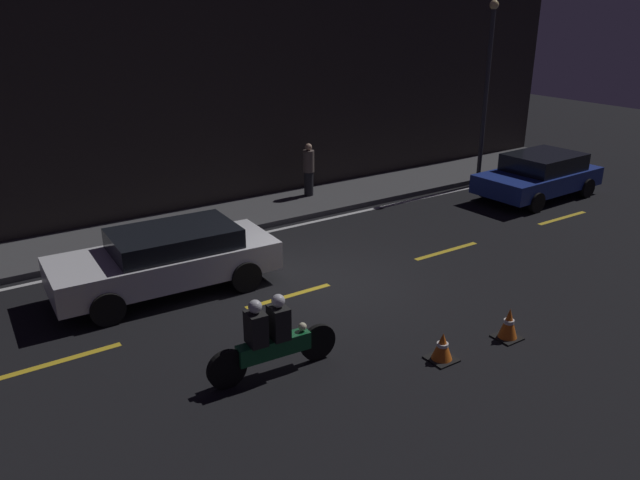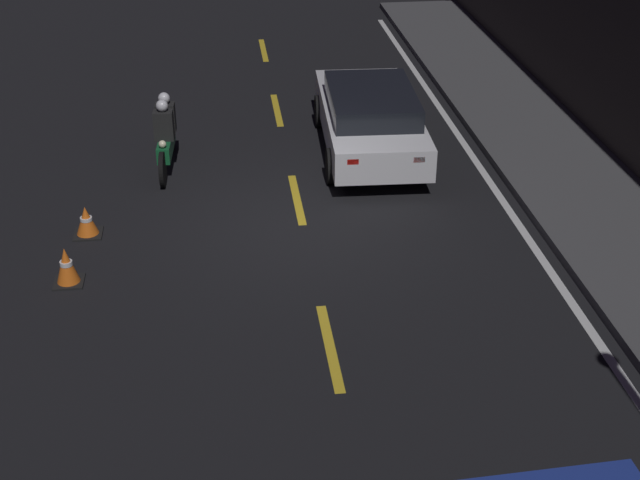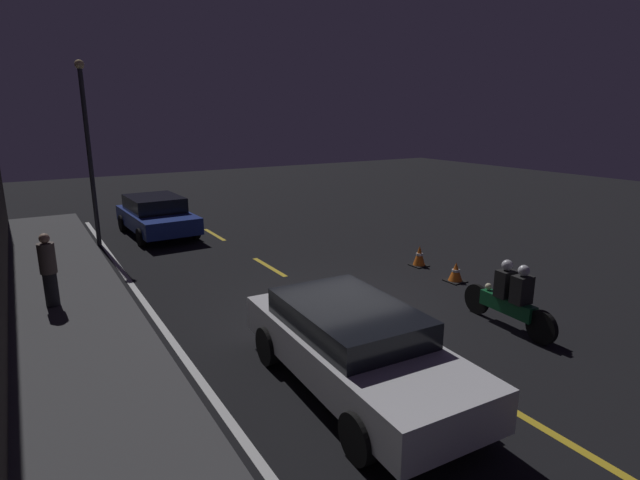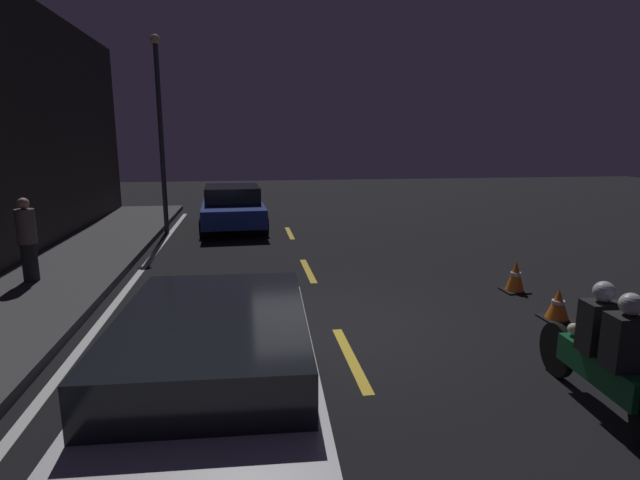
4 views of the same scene
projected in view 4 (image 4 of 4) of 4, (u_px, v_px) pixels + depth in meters
The scene contains 12 objects.
ground_plane at pixel (337, 330), 7.54m from camera, with size 56.00×56.00×0.00m, color black.
lane_dash_c at pixel (351, 358), 6.57m from camera, with size 2.00×0.14×0.01m.
lane_dash_d at pixel (308, 270), 10.94m from camera, with size 2.00×0.14×0.01m.
lane_dash_e at pixel (290, 233), 15.30m from camera, with size 2.00×0.14×0.01m.
lane_solid_kerb at pixel (84, 344), 7.02m from camera, with size 25.20×0.14×0.01m.
sedan_white at pixel (213, 386), 4.30m from camera, with size 4.65×2.07×1.34m.
sedan_blue at pixel (233, 206), 15.93m from camera, with size 4.18×2.14×1.36m.
motorcycle at pixel (607, 356), 5.11m from camera, with size 2.30×0.40×1.40m.
traffic_cone_near at pixel (558, 305), 7.91m from camera, with size 0.46×0.46×0.51m.
traffic_cone_mid at pixel (515, 277), 9.38m from camera, with size 0.44×0.44×0.59m.
pedestrian at pixel (27, 239), 9.44m from camera, with size 0.34×0.34×1.60m.
street_lamp at pixel (160, 125), 14.66m from camera, with size 0.28×0.28×5.76m.
Camera 4 is at (-7.01, 1.31, 2.83)m, focal length 28.00 mm.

